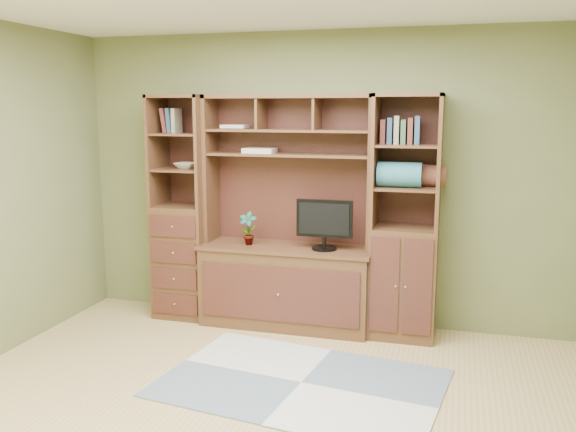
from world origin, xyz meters
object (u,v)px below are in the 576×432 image
(monitor, at_px, (324,215))
(right_tower, at_px, (405,218))
(left_tower, at_px, (183,208))
(center_hutch, at_px, (286,213))

(monitor, bearing_deg, right_tower, 6.55)
(right_tower, bearing_deg, left_tower, 180.00)
(center_hutch, height_order, monitor, center_hutch)
(center_hutch, xyz_separation_m, left_tower, (-1.00, 0.04, 0.00))
(right_tower, height_order, monitor, right_tower)
(center_hutch, distance_m, left_tower, 1.00)
(center_hutch, xyz_separation_m, right_tower, (1.02, 0.04, 0.00))
(center_hutch, bearing_deg, right_tower, 2.23)
(center_hutch, xyz_separation_m, monitor, (0.35, -0.03, 0.00))
(left_tower, bearing_deg, center_hutch, -2.29)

